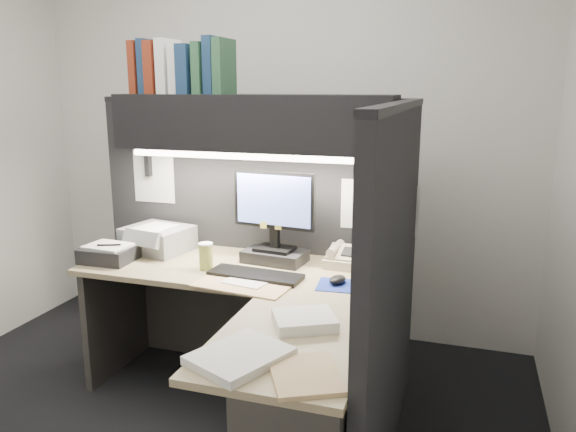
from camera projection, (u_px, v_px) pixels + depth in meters
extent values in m
cube|color=silver|center=(276.00, 138.00, 3.83)|extent=(3.50, 0.04, 2.70)
cube|color=black|center=(251.00, 236.00, 3.42)|extent=(1.90, 0.06, 1.60)
cube|color=black|center=(391.00, 297.00, 2.44)|extent=(0.06, 1.50, 1.60)
cube|color=#9B8863|center=(238.00, 269.00, 3.07)|extent=(1.70, 0.68, 0.03)
cube|color=#9B8863|center=(292.00, 342.00, 2.20)|extent=(0.60, 0.85, 0.03)
cube|color=#2E2C29|center=(258.00, 311.00, 3.43)|extent=(1.61, 0.02, 0.70)
cube|color=#2E2C29|center=(117.00, 314.00, 3.39)|extent=(0.04, 0.61, 0.70)
cube|color=black|center=(253.00, 122.00, 3.06)|extent=(1.55, 0.34, 0.30)
cylinder|color=white|center=(244.00, 156.00, 2.97)|extent=(1.32, 0.04, 0.04)
cube|color=black|center=(275.00, 256.00, 3.14)|extent=(0.36, 0.24, 0.07)
cube|color=black|center=(275.00, 237.00, 3.12)|extent=(0.05, 0.04, 0.11)
cube|color=black|center=(274.00, 200.00, 3.07)|extent=(0.48, 0.08, 0.31)
cube|color=#7390FD|center=(273.00, 200.00, 3.05)|extent=(0.44, 0.05, 0.28)
cube|color=black|center=(255.00, 275.00, 2.89)|extent=(0.50, 0.20, 0.02)
cube|color=navy|center=(340.00, 285.00, 2.77)|extent=(0.24, 0.22, 0.00)
ellipsoid|color=black|center=(338.00, 280.00, 2.79)|extent=(0.10, 0.13, 0.04)
cube|color=#C1B094|center=(346.00, 258.00, 3.07)|extent=(0.22, 0.23, 0.09)
cylinder|color=#C3C04E|center=(206.00, 257.00, 3.01)|extent=(0.08, 0.08, 0.14)
cube|color=gray|center=(158.00, 239.00, 3.36)|extent=(0.41, 0.37, 0.14)
cube|color=black|center=(109.00, 254.00, 3.16)|extent=(0.28, 0.24, 0.08)
cube|color=tan|center=(246.00, 283.00, 2.80)|extent=(0.50, 0.36, 0.01)
cube|color=white|center=(304.00, 320.00, 2.30)|extent=(0.31, 0.30, 0.05)
cube|color=white|center=(240.00, 356.00, 2.01)|extent=(0.38, 0.41, 0.03)
cube|color=tan|center=(305.00, 375.00, 1.90)|extent=(0.33, 0.36, 0.02)
cube|color=maroon|center=(142.00, 68.00, 3.20)|extent=(0.05, 0.22, 0.29)
cube|color=navy|center=(151.00, 67.00, 3.19)|extent=(0.05, 0.22, 0.30)
cube|color=maroon|center=(158.00, 68.00, 3.15)|extent=(0.06, 0.22, 0.29)
cube|color=white|center=(169.00, 67.00, 3.14)|extent=(0.06, 0.22, 0.30)
cube|color=white|center=(181.00, 70.00, 3.13)|extent=(0.06, 0.22, 0.26)
cube|color=navy|center=(190.00, 70.00, 3.10)|extent=(0.07, 0.22, 0.26)
cube|color=#2A5435|center=(204.00, 69.00, 3.08)|extent=(0.05, 0.22, 0.27)
cube|color=navy|center=(215.00, 66.00, 3.08)|extent=(0.06, 0.22, 0.31)
cube|color=#2A5435|center=(224.00, 66.00, 3.03)|extent=(0.05, 0.22, 0.29)
cube|color=white|center=(360.00, 204.00, 3.13)|extent=(0.21, 0.00, 0.28)
cube|color=white|center=(399.00, 210.00, 3.07)|extent=(0.21, 0.00, 0.28)
cube|color=white|center=(154.00, 175.00, 3.49)|extent=(0.28, 0.00, 0.34)
cube|color=black|center=(380.00, 256.00, 2.27)|extent=(0.00, 0.18, 0.22)
cube|color=white|center=(364.00, 304.00, 1.96)|extent=(0.00, 0.21, 0.28)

